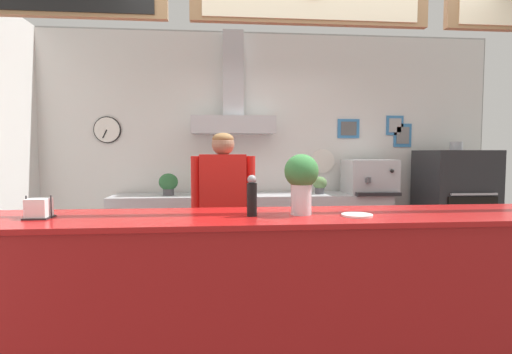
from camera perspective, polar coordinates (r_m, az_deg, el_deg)
The scene contains 13 objects.
back_wall_assembly at distance 4.69m, azimuth 1.78°, elevation 4.92°, with size 5.56×2.39×2.87m.
service_counter at distance 2.53m, azimuth 9.05°, elevation -17.18°, with size 4.36×0.68×1.04m.
back_prep_counter at distance 4.51m, azimuth -0.59°, elevation -8.60°, with size 3.15×0.57×0.94m.
pizza_oven at distance 5.12m, azimuth 27.25°, elevation -4.56°, with size 0.76×0.69×1.54m.
shop_worker at distance 3.39m, azimuth -4.84°, elevation -5.87°, with size 0.56×0.23×1.59m.
espresso_machine at distance 4.70m, azimuth 16.43°, elevation 0.01°, with size 0.55×0.54×0.40m.
potted_oregano at distance 4.55m, azimuth 9.42°, elevation -1.06°, with size 0.16×0.16×0.20m.
potted_basil at distance 4.38m, azimuth -8.04°, elevation -1.28°, with size 0.16×0.16×0.19m.
potted_sage at distance 4.43m, azimuth -12.83°, elevation -0.88°, with size 0.21×0.21×0.25m.
pepper_grinder at distance 2.27m, azimuth -0.61°, elevation -2.83°, with size 0.06×0.06×0.24m.
condiment_plate at distance 2.36m, azimuth 14.70°, elevation -5.47°, with size 0.18×0.18×0.01m.
basil_vase at distance 2.33m, azimuth 6.73°, elevation -0.47°, with size 0.21×0.21×0.37m.
napkin_holder at distance 2.52m, azimuth -29.45°, elevation -4.16°, with size 0.14×0.13×0.13m.
Camera 1 is at (-0.59, -2.57, 1.42)m, focal length 27.04 mm.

